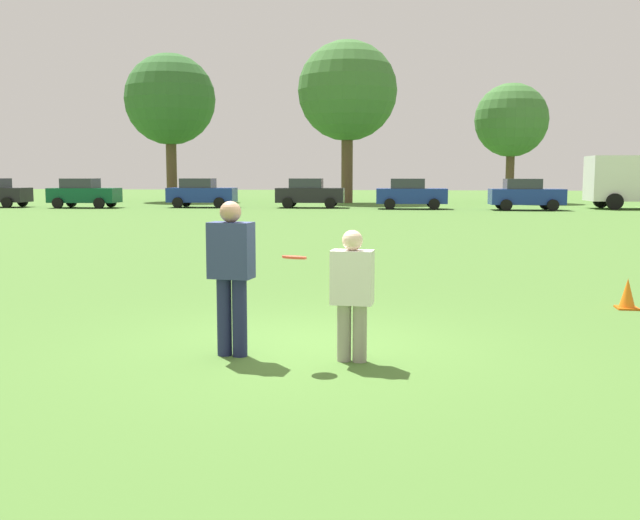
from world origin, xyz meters
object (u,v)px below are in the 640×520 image
object	(u,v)px
frisbee	(294,257)
parked_car_near_right	(410,194)
player_thrower	(231,269)
traffic_cone	(627,294)
parked_car_mid_left	(84,193)
parked_car_mid_right	(309,193)
parked_car_far_right	(526,194)
player_defender	(352,289)
parked_car_center	(201,193)

from	to	relation	value
frisbee	parked_car_near_right	size ratio (longest dim) A/B	0.06
player_thrower	traffic_cone	bearing A→B (deg)	34.99
parked_car_mid_left	parked_car_mid_right	world-z (taller)	same
parked_car_far_right	parked_car_mid_right	bearing A→B (deg)	174.16
player_defender	parked_car_center	bearing A→B (deg)	109.48
player_defender	parked_car_mid_left	bearing A→B (deg)	119.68
parked_car_mid_right	parked_car_near_right	bearing A→B (deg)	-6.59
player_defender	parked_car_mid_right	world-z (taller)	parked_car_mid_right
player_defender	parked_car_near_right	size ratio (longest dim) A/B	0.34
traffic_cone	frisbee	bearing A→B (deg)	-139.09
player_defender	parked_car_near_right	distance (m)	36.60
player_defender	parked_car_center	distance (m)	39.13
parked_car_near_right	parked_car_mid_left	bearing A→B (deg)	-176.24
traffic_cone	player_defender	bearing A→B (deg)	-136.05
player_thrower	parked_car_near_right	world-z (taller)	parked_car_near_right
player_thrower	frisbee	world-z (taller)	player_thrower
parked_car_mid_left	parked_car_center	xyz separation A→B (m)	(7.06, 1.62, 0.00)
parked_car_mid_right	parked_car_far_right	size ratio (longest dim) A/B	1.00
parked_car_mid_right	parked_car_mid_left	bearing A→B (deg)	-171.61
player_thrower	traffic_cone	distance (m)	6.55
player_thrower	traffic_cone	xyz separation A→B (m)	(5.33, 3.73, -0.78)
parked_car_mid_right	traffic_cone	bearing A→B (deg)	-73.15
parked_car_mid_right	parked_car_center	bearing A→B (deg)	-176.36
traffic_cone	parked_car_center	bearing A→B (deg)	117.18
traffic_cone	parked_car_far_right	xyz separation A→B (m)	(2.77, 32.20, 0.69)
player_thrower	parked_car_mid_left	xyz separation A→B (m)	(-18.71, 35.21, -0.08)
parked_car_near_right	parked_car_far_right	size ratio (longest dim) A/B	1.00
player_defender	parked_car_near_right	world-z (taller)	parked_car_near_right
player_thrower	parked_car_far_right	xyz separation A→B (m)	(8.10, 35.93, -0.08)
parked_car_center	parked_car_mid_right	world-z (taller)	same
traffic_cone	parked_car_center	world-z (taller)	parked_car_center
player_defender	parked_car_near_right	xyz separation A→B (m)	(0.06, 36.60, 0.11)
frisbee	traffic_cone	xyz separation A→B (m)	(4.56, 3.95, -0.95)
traffic_cone	parked_car_far_right	size ratio (longest dim) A/B	0.11
parked_car_mid_left	parked_car_far_right	bearing A→B (deg)	1.55
frisbee	player_defender	bearing A→B (deg)	14.06
frisbee	traffic_cone	bearing A→B (deg)	40.91
parked_car_mid_left	parked_car_center	bearing A→B (deg)	12.90
parked_car_mid_right	frisbee	bearing A→B (deg)	-81.52
player_defender	traffic_cone	size ratio (longest dim) A/B	3.07
parked_car_center	parked_car_far_right	size ratio (longest dim) A/B	1.00
player_thrower	parked_car_near_right	size ratio (longest dim) A/B	0.42
traffic_cone	parked_car_mid_left	bearing A→B (deg)	127.38
parked_car_center	parked_car_near_right	xyz separation A→B (m)	(13.10, -0.29, 0.00)
parked_car_mid_right	parked_car_near_right	world-z (taller)	same
parked_car_far_right	traffic_cone	bearing A→B (deg)	-94.92
frisbee	parked_car_near_right	xyz separation A→B (m)	(0.68, 36.75, -0.26)
parked_car_mid_left	player_defender	bearing A→B (deg)	-60.32
player_defender	frisbee	xyz separation A→B (m)	(-0.62, -0.16, 0.36)
frisbee	parked_car_mid_left	bearing A→B (deg)	118.81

